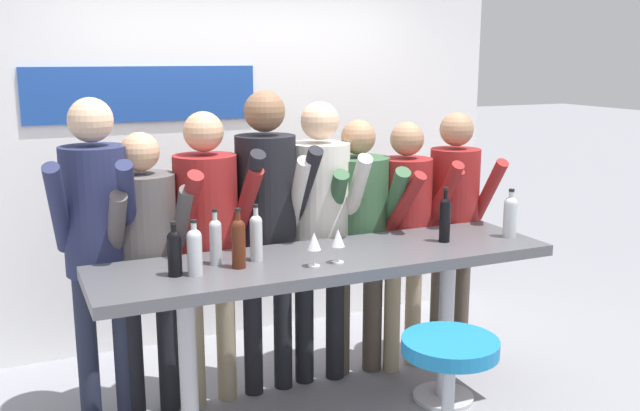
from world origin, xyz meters
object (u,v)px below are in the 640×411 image
(person_center_left, at_px, (207,227))
(person_center, at_px, (267,209))
(person_far_right, at_px, (406,219))
(wine_bottle_3, at_px, (238,241))
(wine_glass_0, at_px, (314,242))
(person_left, at_px, (145,245))
(wine_bottle_1, at_px, (174,251))
(person_rightmost, at_px, (454,209))
(tasting_table, at_px, (327,280))
(wine_glass_1, at_px, (338,239))
(person_center_right, at_px, (320,212))
(wine_bottle_4, at_px, (256,235))
(wine_bottle_0, at_px, (445,218))
(wine_bottle_6, at_px, (195,250))
(wine_bottle_5, at_px, (510,215))
(person_far_left, at_px, (97,226))
(person_right, at_px, (358,221))
(bar_stool, at_px, (448,387))
(wine_bottle_2, at_px, (216,239))

(person_center_left, relative_size, person_center, 0.94)
(person_center, distance_m, person_far_right, 0.92)
(wine_bottle_3, relative_size, wine_glass_0, 1.71)
(person_left, xyz_separation_m, wine_bottle_1, (0.04, -0.55, 0.11))
(person_rightmost, bearing_deg, tasting_table, -151.76)
(wine_glass_0, relative_size, wine_glass_1, 1.00)
(person_center_right, height_order, wine_bottle_1, person_center_right)
(wine_bottle_4, bearing_deg, person_far_right, 20.11)
(wine_bottle_0, bearing_deg, wine_glass_1, -169.63)
(person_center, bearing_deg, person_center_left, -179.76)
(wine_bottle_6, bearing_deg, person_rightmost, 15.90)
(wine_bottle_3, height_order, wine_bottle_5, wine_bottle_3)
(person_center_right, height_order, wine_bottle_3, person_center_right)
(person_far_right, distance_m, wine_bottle_1, 1.66)
(person_far_left, bearing_deg, tasting_table, -15.91)
(person_right, bearing_deg, wine_glass_1, -113.02)
(wine_bottle_3, relative_size, wine_bottle_6, 1.11)
(person_center, xyz_separation_m, wine_glass_0, (0.00, -0.68, -0.03))
(person_center_left, relative_size, wine_bottle_5, 6.04)
(person_left, distance_m, wine_bottle_3, 0.67)
(wine_bottle_5, bearing_deg, person_center_left, 159.94)
(person_right, distance_m, wine_glass_1, 0.84)
(bar_stool, bearing_deg, wine_bottle_0, 58.91)
(wine_bottle_3, bearing_deg, wine_bottle_5, -1.93)
(person_center_left, height_order, wine_bottle_6, person_center_left)
(tasting_table, distance_m, person_rightmost, 1.23)
(bar_stool, relative_size, wine_bottle_4, 2.49)
(person_center_right, bearing_deg, person_left, -171.84)
(wine_bottle_5, bearing_deg, person_far_left, 164.18)
(person_center_right, bearing_deg, wine_bottle_2, -141.78)
(wine_bottle_1, distance_m, wine_bottle_2, 0.25)
(wine_bottle_4, bearing_deg, wine_bottle_2, 175.48)
(tasting_table, relative_size, person_far_right, 1.53)
(wine_bottle_5, distance_m, wine_glass_1, 1.14)
(bar_stool, height_order, wine_glass_1, wine_glass_1)
(wine_bottle_4, relative_size, wine_bottle_5, 1.04)
(wine_bottle_2, bearing_deg, wine_bottle_5, -5.26)
(person_center_right, height_order, person_rightmost, person_center_right)
(person_far_left, bearing_deg, bar_stool, -31.90)
(wine_glass_0, bearing_deg, bar_stool, -52.65)
(bar_stool, xyz_separation_m, wine_glass_0, (-0.44, 0.57, 0.61))
(person_far_right, bearing_deg, person_far_left, 166.89)
(person_right, xyz_separation_m, wine_bottle_3, (-0.95, -0.57, 0.12))
(person_far_right, height_order, wine_bottle_0, person_far_right)
(wine_bottle_4, bearing_deg, wine_bottle_1, -168.73)
(wine_glass_0, bearing_deg, wine_bottle_3, 159.36)
(person_center, height_order, wine_bottle_3, person_center)
(wine_bottle_6, bearing_deg, wine_bottle_1, 161.56)
(wine_bottle_1, bearing_deg, wine_bottle_0, 0.43)
(bar_stool, xyz_separation_m, wine_bottle_3, (-0.79, 0.70, 0.62))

